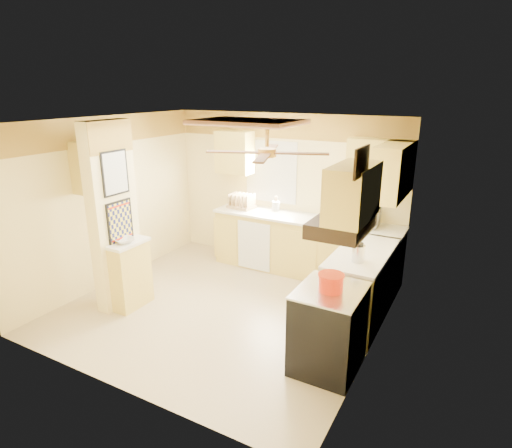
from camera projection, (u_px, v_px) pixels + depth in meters
The scene contains 34 objects.
floor at pixel (224, 308), 5.86m from camera, with size 4.00×4.00×0.00m, color tan.
ceiling at pixel (220, 121), 5.10m from camera, with size 4.00×4.00×0.00m, color white.
wall_back at pixel (285, 191), 7.07m from camera, with size 4.00×4.00×0.00m, color #FFE89B.
wall_front at pixel (108, 275), 3.89m from camera, with size 4.00×4.00×0.00m, color #FFE89B.
wall_left at pixel (110, 202), 6.40m from camera, with size 3.80×3.80×0.00m, color #FFE89B.
wall_right at pixel (379, 247), 4.57m from camera, with size 3.80×3.80×0.00m, color #FFE89B.
wallpaper_border at pixel (286, 126), 6.73m from camera, with size 4.00×0.02×0.40m, color gold.
partition_column at pixel (114, 217), 5.64m from camera, with size 0.20×0.70×2.50m, color #FFE89B.
partition_ledge at pixel (131, 276), 5.78m from camera, with size 0.25×0.55×0.90m, color #E5CE60.
ledge_top at pixel (128, 243), 5.64m from camera, with size 0.28×0.58×0.04m, color white.
lower_cabinets_back at pixel (304, 247), 6.83m from camera, with size 3.00×0.60×0.90m, color #E5CE60.
lower_cabinets_right at pixel (361, 287), 5.45m from camera, with size 0.60×1.40×0.90m, color #E5CE60.
countertop_back at pixel (305, 219), 6.68m from camera, with size 3.04×0.64×0.04m, color white.
countertop_right at pixel (363, 253), 5.31m from camera, with size 0.64×1.44×0.04m, color white.
dishwasher_panel at pixel (254, 246), 6.92m from camera, with size 0.58×0.02×0.80m, color white.
window at pixel (271, 172), 7.08m from camera, with size 0.92×0.02×1.02m.
upper_cab_back_left at pixel (235, 152), 7.13m from camera, with size 0.60×0.35×0.70m, color #E5CE60.
upper_cab_back_right at pixel (380, 164), 6.03m from camera, with size 0.90×0.35×0.70m, color #E5CE60.
upper_cab_right at pixel (393, 171), 5.51m from camera, with size 0.35×1.00×0.70m, color #E5CE60.
upper_cab_left_wall at pixel (101, 165), 5.92m from camera, with size 0.35×0.75×0.70m, color #E5CE60.
upper_cab_over_stove at pixel (353, 192), 3.97m from camera, with size 0.35×0.76×0.52m, color #E5CE60.
stove at pixel (329, 329), 4.50m from camera, with size 0.68×0.77×0.92m.
range_hood at pixel (342, 225), 4.11m from camera, with size 0.50×0.76×0.14m, color black.
poster_menu at pixel (115, 173), 5.41m from camera, with size 0.02×0.42×0.57m.
poster_nashville at pixel (120, 222), 5.60m from camera, with size 0.02×0.42×0.57m.
ceiling_light_panel at pixel (248, 122), 5.49m from camera, with size 1.35×0.95×0.06m.
ceiling_fan at pixel (267, 152), 4.12m from camera, with size 1.15×1.15×0.26m.
vent_grate at pixel (362, 162), 3.50m from camera, with size 0.02×0.40×0.25m, color black.
microwave at pixel (362, 216), 6.27m from camera, with size 0.49×0.33×0.27m, color white.
bowl at pixel (125, 240), 5.59m from camera, with size 0.25×0.25×0.06m, color white.
dutch_oven at pixel (331, 282), 4.31m from camera, with size 0.27×0.27×0.18m.
kettle at pixel (359, 253), 4.96m from camera, with size 0.15×0.15×0.23m.
dish_rack at pixel (241, 203), 7.19m from camera, with size 0.44×0.34×0.24m.
utensil_crock at pixel (276, 206), 7.03m from camera, with size 0.12×0.12×0.25m.
Camera 1 is at (2.90, -4.38, 2.88)m, focal length 30.00 mm.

